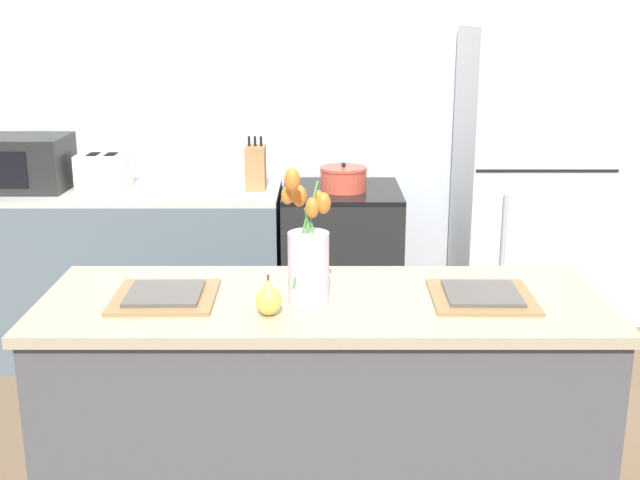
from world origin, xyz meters
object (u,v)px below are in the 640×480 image
Objects in this scene: plate_setting_left at (162,296)px; toaster at (100,171)px; knife_block at (252,167)px; cooking_pot at (340,179)px; refrigerator at (524,198)px; microwave at (16,163)px; pear_figurine at (265,299)px; flower_vase at (305,256)px; stove_range at (338,273)px; plate_setting_right at (479,295)px.

toaster is (-0.62, 1.65, 0.08)m from plate_setting_left.
toaster is 1.04× the size of knife_block.
knife_block is (-0.44, 0.04, 0.05)m from cooking_pot.
plate_setting_left is 1.21× the size of knife_block.
refrigerator is 5.24× the size of plate_setting_left.
microwave is at bearing -179.91° from knife_block.
flower_vase is at bearing 46.14° from pear_figurine.
flower_vase is 1.83× the size of cooking_pot.
refrigerator is 2.13m from pear_figurine.
stove_range is 3.23× the size of toaster.
toaster is at bearing 118.08° from pear_figurine.
microwave reaches higher than plate_setting_right.
refrigerator is at bearing 0.03° from microwave.
plate_setting_left is 1.37× the size of cooking_pot.
pear_figurine is at bearing -61.92° from toaster.
flower_vase is 1.60m from cooking_pot.
flower_vase reaches higher than toaster.
microwave reaches higher than pear_figurine.
plate_setting_right is at bearing -45.49° from toaster.
pear_figurine is 1.76m from knife_block.
microwave is 1.78× the size of knife_block.
plate_setting_right is 0.68× the size of microwave.
flower_vase is at bearing -95.59° from cooking_pot.
refrigerator is 0.95m from cooking_pot.
stove_range is at bearing -2.21° from toaster.
refrigerator is at bearing 71.23° from plate_setting_right.
pear_figurine is 2.04m from toaster.
plate_setting_right is 1.62m from cooking_pot.
cooking_pot reaches higher than pear_figurine.
toaster is at bearing 6.71° from microwave.
pear_figurine is (-1.21, -1.75, 0.09)m from refrigerator.
plate_setting_right is at bearing 2.16° from flower_vase.
refrigerator is (0.95, 0.00, 0.40)m from stove_range.
microwave is (-1.48, 1.63, -0.00)m from flower_vase.
microwave reaches higher than cooking_pot.
cooking_pot is (-0.94, -0.04, 0.11)m from refrigerator.
plate_setting_left is 1.00× the size of plate_setting_right.
knife_block is (1.19, 0.00, -0.02)m from microwave.
flower_vase reaches higher than plate_setting_right.
stove_range is 1.34m from toaster.
microwave is 1.19m from knife_block.
knife_block is at bearing 174.88° from cooking_pot.
knife_block reaches higher than toaster.
knife_block is (-0.29, 1.63, -0.03)m from flower_vase.
toaster reaches higher than pear_figurine.
microwave is (-0.41, -0.05, 0.05)m from toaster.
stove_range is at bearing 84.81° from flower_vase.
stove_range is 3.79× the size of cooking_pot.
cooking_pot is at bearing 104.15° from plate_setting_right.
toaster is (-1.22, 0.05, 0.54)m from stove_range.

